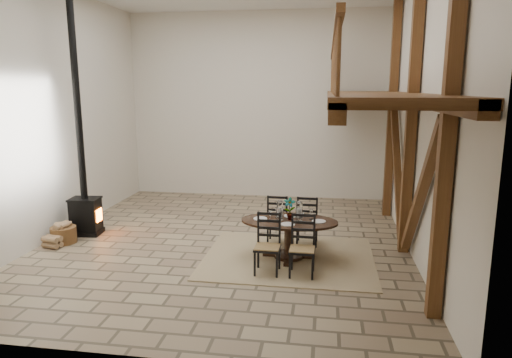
# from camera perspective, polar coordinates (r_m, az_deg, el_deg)

# --- Properties ---
(ground) EXTENTS (8.00, 8.00, 0.00)m
(ground) POSITION_cam_1_polar(r_m,az_deg,el_deg) (9.14, -3.76, -7.83)
(ground) COLOR #9B8867
(ground) RESTS_ON ground
(room_shell) EXTENTS (7.02, 8.02, 5.01)m
(room_shell) POSITION_cam_1_polar(r_m,az_deg,el_deg) (8.45, 4.03, 11.42)
(room_shell) COLOR silver
(room_shell) RESTS_ON ground
(rug) EXTENTS (3.00, 2.50, 0.02)m
(rug) POSITION_cam_1_polar(r_m,az_deg,el_deg) (8.32, 4.11, -9.75)
(rug) COLOR tan
(rug) RESTS_ON ground
(dining_table) EXTENTS (1.72, 1.91, 1.10)m
(dining_table) POSITION_cam_1_polar(r_m,az_deg,el_deg) (8.18, 4.15, -7.13)
(dining_table) COLOR black
(dining_table) RESTS_ON ground
(wood_stove) EXTENTS (0.64, 0.51, 5.00)m
(wood_stove) POSITION_cam_1_polar(r_m,az_deg,el_deg) (9.94, -20.79, -0.15)
(wood_stove) COLOR black
(wood_stove) RESTS_ON ground
(log_basket) EXTENTS (0.49, 0.49, 0.41)m
(log_basket) POSITION_cam_1_polar(r_m,az_deg,el_deg) (9.78, -22.93, -6.36)
(log_basket) COLOR brown
(log_basket) RESTS_ON ground
(log_stack) EXTENTS (0.38, 0.30, 0.23)m
(log_stack) POSITION_cam_1_polar(r_m,az_deg,el_deg) (9.59, -24.11, -7.19)
(log_stack) COLOR #9B7757
(log_stack) RESTS_ON ground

